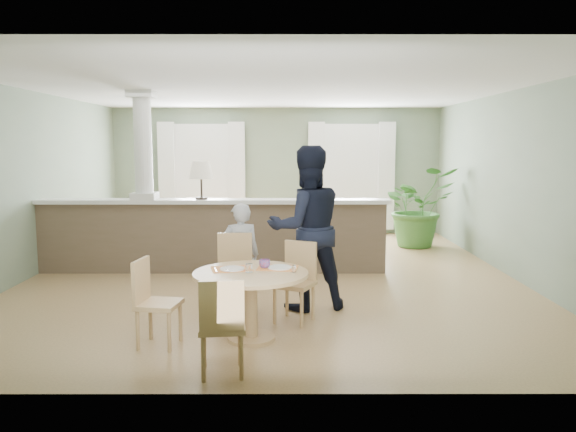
{
  "coord_description": "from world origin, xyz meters",
  "views": [
    {
      "loc": [
        0.23,
        -8.14,
        1.92
      ],
      "look_at": [
        0.24,
        -1.0,
        1.01
      ],
      "focal_mm": 35.0,
      "sensor_mm": 36.0,
      "label": 1
    }
  ],
  "objects_px": {
    "dining_table": "(251,286)",
    "man_person": "(307,228)",
    "chair_far_man": "(297,278)",
    "chair_far_boy": "(234,270)",
    "child_person": "(240,255)",
    "sofa": "(242,226)",
    "chair_near": "(222,323)",
    "chair_side": "(152,298)",
    "houseplant": "(418,207)"
  },
  "relations": [
    {
      "from": "chair_side",
      "to": "chair_far_boy",
      "type": "bearing_deg",
      "value": -25.84
    },
    {
      "from": "chair_far_boy",
      "to": "man_person",
      "type": "bearing_deg",
      "value": 14.2
    },
    {
      "from": "sofa",
      "to": "man_person",
      "type": "xyz_separation_m",
      "value": [
        1.04,
        -3.58,
        0.49
      ]
    },
    {
      "from": "chair_far_man",
      "to": "child_person",
      "type": "bearing_deg",
      "value": 167.02
    },
    {
      "from": "chair_near",
      "to": "man_person",
      "type": "bearing_deg",
      "value": -118.08
    },
    {
      "from": "chair_far_man",
      "to": "chair_side",
      "type": "height_order",
      "value": "chair_far_man"
    },
    {
      "from": "man_person",
      "to": "chair_far_man",
      "type": "bearing_deg",
      "value": 59.57
    },
    {
      "from": "dining_table",
      "to": "man_person",
      "type": "height_order",
      "value": "man_person"
    },
    {
      "from": "houseplant",
      "to": "chair_near",
      "type": "height_order",
      "value": "houseplant"
    },
    {
      "from": "chair_far_boy",
      "to": "chair_far_man",
      "type": "relative_size",
      "value": 1.06
    },
    {
      "from": "houseplant",
      "to": "chair_near",
      "type": "xyz_separation_m",
      "value": [
        -3.0,
        -6.05,
        -0.29
      ]
    },
    {
      "from": "dining_table",
      "to": "chair_near",
      "type": "height_order",
      "value": "chair_near"
    },
    {
      "from": "sofa",
      "to": "chair_near",
      "type": "height_order",
      "value": "sofa"
    },
    {
      "from": "chair_far_man",
      "to": "child_person",
      "type": "xyz_separation_m",
      "value": [
        -0.66,
        0.51,
        0.15
      ]
    },
    {
      "from": "dining_table",
      "to": "man_person",
      "type": "bearing_deg",
      "value": 61.63
    },
    {
      "from": "dining_table",
      "to": "chair_far_man",
      "type": "bearing_deg",
      "value": 53.41
    },
    {
      "from": "houseplant",
      "to": "man_person",
      "type": "bearing_deg",
      "value": -118.81
    },
    {
      "from": "chair_near",
      "to": "chair_side",
      "type": "relative_size",
      "value": 1.0
    },
    {
      "from": "dining_table",
      "to": "child_person",
      "type": "distance_m",
      "value": 1.14
    },
    {
      "from": "chair_far_boy",
      "to": "man_person",
      "type": "relative_size",
      "value": 0.48
    },
    {
      "from": "sofa",
      "to": "chair_side",
      "type": "bearing_deg",
      "value": -86.16
    },
    {
      "from": "sofa",
      "to": "child_person",
      "type": "relative_size",
      "value": 2.55
    },
    {
      "from": "chair_far_man",
      "to": "dining_table",
      "type": "bearing_deg",
      "value": -101.76
    },
    {
      "from": "sofa",
      "to": "chair_side",
      "type": "distance_m",
      "value": 4.85
    },
    {
      "from": "sofa",
      "to": "dining_table",
      "type": "height_order",
      "value": "sofa"
    },
    {
      "from": "sofa",
      "to": "chair_near",
      "type": "bearing_deg",
      "value": -77.69
    },
    {
      "from": "chair_far_man",
      "to": "man_person",
      "type": "height_order",
      "value": "man_person"
    },
    {
      "from": "chair_far_boy",
      "to": "child_person",
      "type": "distance_m",
      "value": 0.31
    },
    {
      "from": "chair_far_boy",
      "to": "chair_side",
      "type": "relative_size",
      "value": 1.09
    },
    {
      "from": "sofa",
      "to": "chair_far_man",
      "type": "relative_size",
      "value": 3.67
    },
    {
      "from": "man_person",
      "to": "chair_side",
      "type": "bearing_deg",
      "value": 23.92
    },
    {
      "from": "chair_far_man",
      "to": "chair_near",
      "type": "bearing_deg",
      "value": -88.0
    },
    {
      "from": "chair_far_boy",
      "to": "chair_near",
      "type": "distance_m",
      "value": 1.75
    },
    {
      "from": "man_person",
      "to": "sofa",
      "type": "bearing_deg",
      "value": -89.12
    },
    {
      "from": "houseplant",
      "to": "sofa",
      "type": "bearing_deg",
      "value": -171.63
    },
    {
      "from": "child_person",
      "to": "man_person",
      "type": "bearing_deg",
      "value": 165.0
    },
    {
      "from": "chair_side",
      "to": "man_person",
      "type": "xyz_separation_m",
      "value": [
        1.52,
        1.24,
        0.49
      ]
    },
    {
      "from": "chair_side",
      "to": "man_person",
      "type": "height_order",
      "value": "man_person"
    },
    {
      "from": "dining_table",
      "to": "chair_far_boy",
      "type": "bearing_deg",
      "value": 106.2
    },
    {
      "from": "chair_far_boy",
      "to": "dining_table",
      "type": "bearing_deg",
      "value": -75.52
    },
    {
      "from": "chair_far_boy",
      "to": "chair_far_man",
      "type": "xyz_separation_m",
      "value": [
        0.7,
        -0.22,
        -0.03
      ]
    },
    {
      "from": "chair_far_boy",
      "to": "chair_side",
      "type": "xyz_separation_m",
      "value": [
        -0.69,
        -1.01,
        -0.04
      ]
    },
    {
      "from": "dining_table",
      "to": "chair_far_man",
      "type": "distance_m",
      "value": 0.77
    },
    {
      "from": "houseplant",
      "to": "chair_near",
      "type": "bearing_deg",
      "value": -116.39
    },
    {
      "from": "dining_table",
      "to": "chair_side",
      "type": "bearing_deg",
      "value": -169.86
    },
    {
      "from": "dining_table",
      "to": "sofa",
      "type": "bearing_deg",
      "value": 95.7
    },
    {
      "from": "chair_side",
      "to": "child_person",
      "type": "xyz_separation_m",
      "value": [
        0.74,
        1.29,
        0.16
      ]
    },
    {
      "from": "houseplant",
      "to": "chair_far_boy",
      "type": "height_order",
      "value": "houseplant"
    },
    {
      "from": "chair_far_man",
      "to": "child_person",
      "type": "distance_m",
      "value": 0.84
    },
    {
      "from": "child_person",
      "to": "sofa",
      "type": "bearing_deg",
      "value": -97.07
    }
  ]
}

